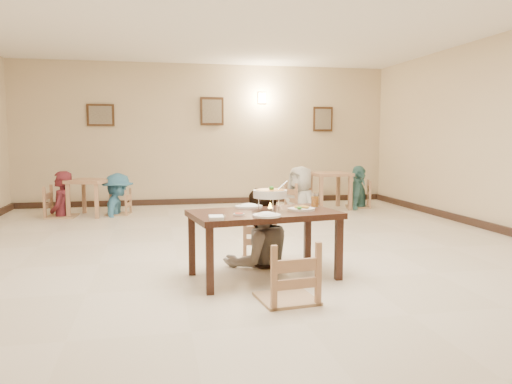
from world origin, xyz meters
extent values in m
plane|color=beige|center=(0.00, 0.00, 0.00)|extent=(10.00, 10.00, 0.00)
plane|color=white|center=(0.00, 0.00, 3.00)|extent=(10.00, 10.00, 0.00)
plane|color=beige|center=(0.00, 5.00, 1.50)|extent=(10.00, 0.00, 10.00)
cube|color=black|center=(0.00, 4.97, 0.06)|extent=(8.00, 0.06, 0.12)
cube|color=#392213|center=(-2.20, 4.96, 1.90)|extent=(0.55, 0.03, 0.45)
cube|color=gray|center=(-2.20, 4.94, 1.90)|extent=(0.45, 0.01, 0.37)
cube|color=#392213|center=(0.10, 4.96, 2.00)|extent=(0.50, 0.03, 0.60)
cube|color=gray|center=(0.10, 4.94, 2.00)|extent=(0.41, 0.01, 0.49)
cube|color=#392213|center=(2.60, 4.96, 1.85)|extent=(0.45, 0.03, 0.55)
cube|color=gray|center=(2.60, 4.94, 1.85)|extent=(0.37, 0.01, 0.45)
cube|color=#FFD88C|center=(1.20, 4.96, 2.30)|extent=(0.16, 0.05, 0.22)
cube|color=#391E16|center=(-0.04, -0.90, 0.66)|extent=(1.58, 1.05, 0.06)
cube|color=#391E16|center=(-0.65, -1.35, 0.31)|extent=(0.07, 0.07, 0.63)
cube|color=#391E16|center=(0.68, -1.14, 0.31)|extent=(0.07, 0.07, 0.63)
cube|color=#391E16|center=(-0.77, -0.66, 0.31)|extent=(0.07, 0.07, 0.63)
cube|color=#391E16|center=(0.57, -0.44, 0.31)|extent=(0.07, 0.07, 0.63)
cube|color=tan|center=(0.06, -0.25, 0.43)|extent=(0.44, 0.44, 0.05)
cube|color=tan|center=(0.00, -1.65, 0.48)|extent=(0.49, 0.49, 0.05)
imported|color=gray|center=(0.02, -0.33, 0.87)|extent=(0.99, 0.85, 1.75)
torus|color=silver|center=(0.01, -0.93, 0.83)|extent=(0.27, 0.27, 0.01)
cylinder|color=silver|center=(0.01, -0.93, 0.71)|extent=(0.07, 0.07, 0.04)
cone|color=#FFA526|center=(0.01, -0.93, 0.76)|extent=(0.04, 0.04, 0.06)
cylinder|color=white|center=(0.01, -0.93, 0.87)|extent=(0.35, 0.35, 0.08)
cylinder|color=#BA712A|center=(0.01, -0.93, 0.91)|extent=(0.30, 0.30, 0.02)
sphere|color=#2D7223|center=(0.02, -0.94, 0.93)|extent=(0.05, 0.05, 0.05)
cylinder|color=silver|center=(0.15, -0.86, 0.94)|extent=(0.16, 0.10, 0.11)
cylinder|color=silver|center=(0.12, -0.87, 0.76)|extent=(0.01, 0.01, 0.15)
cylinder|color=silver|center=(-0.09, -0.87, 0.76)|extent=(0.01, 0.01, 0.15)
cylinder|color=silver|center=(0.01, -1.05, 0.76)|extent=(0.01, 0.01, 0.15)
cylinder|color=white|center=(-0.15, -0.60, 0.70)|extent=(0.30, 0.30, 0.02)
ellipsoid|color=white|center=(-0.15, -0.60, 0.71)|extent=(0.20, 0.17, 0.07)
cylinder|color=white|center=(-0.09, -1.23, 0.70)|extent=(0.27, 0.27, 0.02)
ellipsoid|color=white|center=(-0.09, -1.23, 0.71)|extent=(0.18, 0.15, 0.06)
cylinder|color=white|center=(0.35, -0.91, 0.70)|extent=(0.29, 0.29, 0.02)
sphere|color=#2D7223|center=(0.31, -0.99, 0.73)|extent=(0.05, 0.05, 0.05)
cylinder|color=white|center=(-0.34, -1.10, 0.70)|extent=(0.11, 0.11, 0.02)
cylinder|color=maroon|center=(-0.34, -1.10, 0.71)|extent=(0.08, 0.08, 0.01)
cube|color=white|center=(-0.58, -1.30, 0.71)|extent=(0.14, 0.18, 0.03)
cube|color=silver|center=(-0.53, -1.21, 0.70)|extent=(0.04, 0.19, 0.01)
cube|color=silver|center=(-0.50, -1.21, 0.70)|extent=(0.04, 0.19, 0.01)
cylinder|color=white|center=(0.57, -0.70, 0.77)|extent=(0.08, 0.08, 0.16)
cylinder|color=orange|center=(0.57, -0.70, 0.75)|extent=(0.07, 0.07, 0.12)
cube|color=tan|center=(-2.31, 3.73, 0.65)|extent=(0.88, 0.88, 0.06)
cube|color=tan|center=(-2.67, 3.58, 0.31)|extent=(0.07, 0.07, 0.62)
cube|color=tan|center=(-2.16, 3.37, 0.31)|extent=(0.07, 0.07, 0.62)
cube|color=tan|center=(-2.47, 4.09, 0.31)|extent=(0.07, 0.07, 0.62)
cube|color=tan|center=(-1.95, 3.89, 0.31)|extent=(0.07, 0.07, 0.62)
cube|color=tan|center=(2.35, 3.74, 0.71)|extent=(0.76, 0.76, 0.06)
cube|color=tan|center=(2.05, 3.42, 0.34)|extent=(0.07, 0.07, 0.68)
cube|color=tan|center=(2.67, 3.44, 0.34)|extent=(0.07, 0.07, 0.68)
cube|color=tan|center=(2.03, 4.03, 0.34)|extent=(0.07, 0.07, 0.68)
cube|color=tan|center=(2.65, 4.05, 0.34)|extent=(0.07, 0.07, 0.68)
cube|color=tan|center=(-2.81, 3.67, 0.50)|extent=(0.51, 0.51, 0.06)
cube|color=tan|center=(-1.82, 3.78, 0.41)|extent=(0.42, 0.42, 0.05)
cube|color=tan|center=(1.71, 3.68, 0.48)|extent=(0.49, 0.49, 0.05)
cube|color=tan|center=(2.99, 3.80, 0.48)|extent=(0.49, 0.49, 0.05)
imported|color=#581B24|center=(-2.81, 3.67, 0.84)|extent=(0.45, 0.64, 1.67)
imported|color=teal|center=(-1.82, 3.78, 0.78)|extent=(0.69, 1.06, 1.56)
imported|color=silver|center=(1.71, 3.68, 0.87)|extent=(0.84, 1.00, 1.75)
imported|color=teal|center=(2.99, 3.80, 0.86)|extent=(0.85, 1.09, 1.73)
camera|label=1|loc=(-1.13, -5.82, 1.44)|focal=35.00mm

